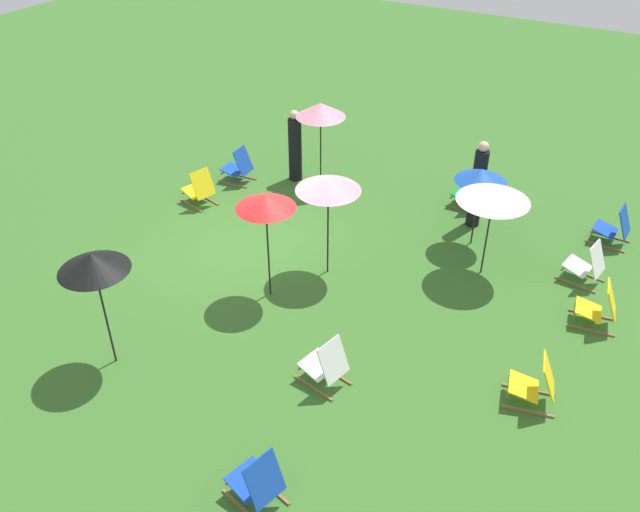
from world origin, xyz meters
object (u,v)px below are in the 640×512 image
deckchair_5 (257,482)px  deckchair_7 (587,265)px  umbrella_2 (93,262)px  deckchair_9 (471,192)px  person_0 (295,148)px  deckchair_6 (199,189)px  deckchair_4 (238,167)px  person_1 (478,186)px  umbrella_0 (328,184)px  umbrella_5 (481,175)px  umbrella_3 (321,110)px  deckchair_1 (326,365)px  deckchair_3 (615,227)px  deckchair_8 (600,307)px  deckchair_2 (536,384)px  umbrella_4 (494,195)px  umbrella_1 (266,202)px

deckchair_5 → deckchair_7: (-6.79, 2.52, 0.00)m
deckchair_5 → umbrella_2: (-0.97, -3.37, 1.51)m
deckchair_7 → deckchair_9: bearing=-110.0°
person_0 → deckchair_6: bearing=161.9°
person_0 → deckchair_4: bearing=137.3°
deckchair_4 → person_1: (-0.87, 5.33, 0.52)m
umbrella_0 → umbrella_2: bearing=-24.2°
deckchair_6 → person_0: person_0 is taller
deckchair_4 → person_0: 1.38m
person_0 → person_1: size_ratio=0.90×
deckchair_5 → umbrella_5: (-7.01, 0.32, 1.14)m
umbrella_5 → person_1: size_ratio=0.88×
umbrella_3 → person_1: (0.01, 3.65, -0.88)m
deckchair_1 → umbrella_2: umbrella_2 is taller
deckchair_3 → person_0: (0.80, -6.89, 0.43)m
deckchair_3 → umbrella_0: umbrella_0 is taller
deckchair_8 → deckchair_3: bearing=176.1°
deckchair_5 → umbrella_2: umbrella_2 is taller
umbrella_0 → umbrella_2: umbrella_2 is taller
umbrella_3 → deckchair_8: bearing=72.4°
deckchair_8 → deckchair_2: bearing=-19.8°
deckchair_1 → deckchair_6: bearing=-112.0°
umbrella_2 → person_0: (-6.63, -0.79, -1.08)m
deckchair_6 → deckchair_9: 5.85m
deckchair_9 → person_1: bearing=29.3°
deckchair_4 → umbrella_4: (0.70, 6.05, 1.27)m
deckchair_8 → umbrella_2: umbrella_2 is taller
umbrella_4 → person_0: (-1.46, -4.98, -0.84)m
deckchair_5 → deckchair_8: same height
deckchair_2 → umbrella_5: (-3.65, -2.19, 1.14)m
umbrella_5 → person_1: 0.96m
deckchair_1 → umbrella_1: 2.84m
deckchair_1 → deckchair_3: same height
deckchair_2 → deckchair_6: bearing=-118.7°
deckchair_3 → umbrella_5: bearing=-56.3°
deckchair_5 → umbrella_2: size_ratio=0.42×
deckchair_8 → umbrella_4: umbrella_4 is taller
deckchair_3 → deckchair_9: 2.94m
deckchair_5 → umbrella_1: 4.51m
deckchair_1 → deckchair_7: 5.39m
deckchair_7 → deckchair_9: (-1.57, -2.73, 0.00)m
deckchair_1 → deckchair_8: 4.73m
umbrella_2 → deckchair_9: bearing=156.8°
deckchair_9 → umbrella_2: (7.40, -3.16, 1.51)m
deckchair_1 → umbrella_3: bearing=-137.7°
deckchair_9 → umbrella_0: size_ratio=0.43×
deckchair_2 → umbrella_5: size_ratio=0.52×
deckchair_9 → person_1: (0.65, 0.30, 0.52)m
deckchair_7 → deckchair_4: bearing=-80.4°
deckchair_3 → deckchair_6: bearing=-66.9°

